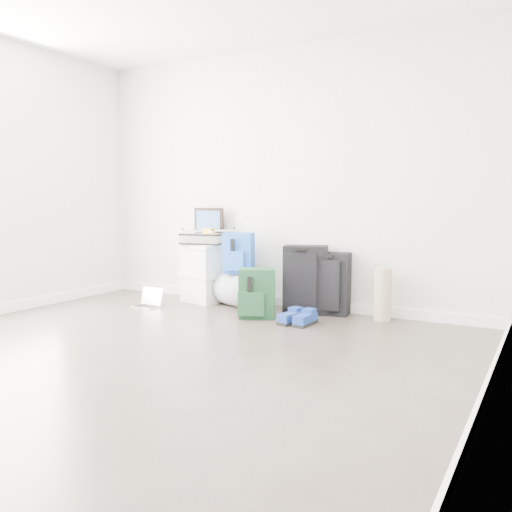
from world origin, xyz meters
The scene contains 14 objects.
ground centered at (0.00, 0.00, 0.00)m, with size 5.00×5.00×0.00m, color #3B302B.
room_envelope centered at (0.00, 0.02, 1.72)m, with size 4.52×5.02×2.71m.
boxes_stack centered at (-0.85, 2.28, 0.32)m, with size 0.52×0.46×0.64m.
briefcase centered at (-0.85, 2.28, 0.71)m, with size 0.45×0.33×0.13m, color #B2B2B7.
painting centered at (-0.85, 2.38, 0.91)m, with size 0.36×0.05×0.27m.
drone centered at (-0.77, 2.26, 0.80)m, with size 0.45×0.45×0.05m.
duffel_bag centered at (-0.36, 2.23, 0.18)m, with size 0.36×0.36×0.59m, color gray.
blue_backpack centered at (-0.36, 2.20, 0.57)m, with size 0.34×0.29×0.43m.
large_suitcase centered at (0.38, 2.25, 0.34)m, with size 0.50×0.41×0.68m.
green_backpack centered at (0.06, 1.83, 0.23)m, with size 0.40×0.36×0.48m.
carry_on centered at (0.60, 2.34, 0.31)m, with size 0.42×0.30×0.61m.
shoes centered at (0.52, 1.79, 0.05)m, with size 0.29×0.32×0.10m.
rolled_rug centered at (1.15, 2.33, 0.25)m, with size 0.16×0.16×0.50m, color gray.
laptop centered at (-1.21, 1.76, 0.05)m, with size 0.28×0.21×0.20m.
Camera 1 is at (2.55, -2.63, 1.14)m, focal length 38.00 mm.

